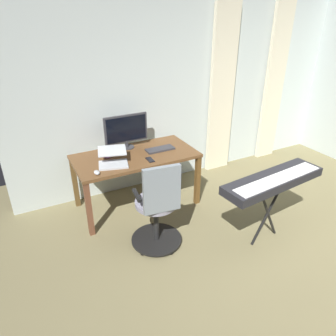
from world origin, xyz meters
name	(u,v)px	position (x,y,z in m)	size (l,w,h in m)	color
back_room_partition	(189,83)	(0.00, -2.80, 1.39)	(5.12, 0.10, 2.78)	silver
curtain_left_panel	(274,85)	(-1.54, -2.69, 1.24)	(0.36, 0.06, 2.47)	beige
curtain_right_panel	(222,92)	(-0.51, -2.69, 1.24)	(0.41, 0.06, 2.47)	beige
desk	(136,161)	(1.07, -2.27, 0.64)	(1.51, 0.76, 0.72)	brown
office_chair	(158,209)	(1.19, -1.39, 0.48)	(0.56, 0.56, 1.04)	black
computer_monitor	(126,130)	(1.08, -2.53, 0.96)	(0.57, 0.18, 0.44)	#333338
computer_keyboard	(160,149)	(0.73, -2.26, 0.73)	(0.37, 0.15, 0.02)	#333338
laptop	(113,159)	(1.40, -2.15, 0.78)	(0.41, 0.43, 0.16)	#B7BCC1
computer_mouse	(97,172)	(1.64, -1.99, 0.74)	(0.06, 0.10, 0.04)	#B7BCC1
cell_phone_face_up	(150,160)	(0.97, -2.04, 0.73)	(0.07, 0.14, 0.01)	black
mug_tea	(107,153)	(1.40, -2.37, 0.78)	(0.14, 0.09, 0.11)	purple
piano_keyboard	(273,182)	(0.08, -0.94, 0.74)	(1.23, 0.43, 0.81)	black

